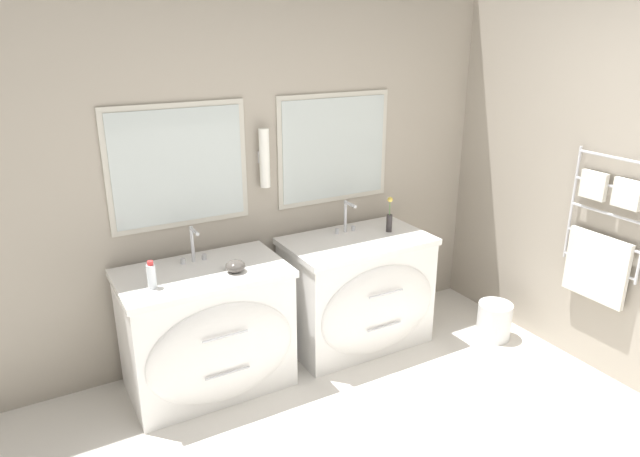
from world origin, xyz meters
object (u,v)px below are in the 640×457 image
(flower_vase, at_px, (389,218))
(vanity_right, at_px, (359,293))
(amenity_bowl, at_px, (235,266))
(waste_bin, at_px, (494,320))
(vanity_left, at_px, (208,331))
(toiletry_bottle, at_px, (151,276))

(flower_vase, bearing_deg, vanity_right, -170.03)
(vanity_right, distance_m, flower_vase, 0.59)
(amenity_bowl, xyz_separation_m, waste_bin, (1.91, -0.36, -0.71))
(vanity_left, distance_m, waste_bin, 2.15)
(vanity_right, xyz_separation_m, amenity_bowl, (-0.97, -0.08, 0.45))
(vanity_left, bearing_deg, waste_bin, -11.87)
(vanity_left, height_order, toiletry_bottle, toiletry_bottle)
(amenity_bowl, relative_size, waste_bin, 0.44)
(waste_bin, bearing_deg, flower_vase, 143.57)
(vanity_left, height_order, flower_vase, flower_vase)
(vanity_left, height_order, vanity_right, same)
(vanity_right, bearing_deg, amenity_bowl, -175.17)
(toiletry_bottle, xyz_separation_m, amenity_bowl, (0.50, -0.02, -0.04))
(vanity_left, height_order, waste_bin, vanity_left)
(vanity_left, xyz_separation_m, vanity_right, (1.14, 0.00, 0.00))
(amenity_bowl, relative_size, flower_vase, 0.47)
(vanity_left, relative_size, flower_vase, 3.92)
(toiletry_bottle, height_order, flower_vase, flower_vase)
(vanity_left, relative_size, amenity_bowl, 8.41)
(vanity_right, bearing_deg, flower_vase, 9.97)
(vanity_right, height_order, waste_bin, vanity_right)
(amenity_bowl, bearing_deg, waste_bin, -10.57)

